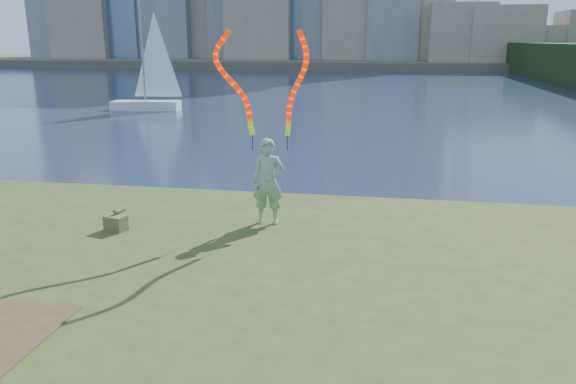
# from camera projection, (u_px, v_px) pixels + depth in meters

# --- Properties ---
(ground) EXTENTS (320.00, 320.00, 0.00)m
(ground) POSITION_uv_depth(u_px,v_px,m) (172.00, 307.00, 9.55)
(ground) COLOR #1B2944
(ground) RESTS_ON ground
(grassy_knoll) EXTENTS (20.00, 18.00, 0.80)m
(grassy_knoll) POSITION_uv_depth(u_px,v_px,m) (105.00, 364.00, 7.28)
(grassy_knoll) COLOR #374619
(grassy_knoll) RESTS_ON ground
(far_shore) EXTENTS (320.00, 40.00, 1.20)m
(far_shore) POSITION_uv_depth(u_px,v_px,m) (368.00, 62.00, 99.71)
(far_shore) COLOR #4F4A3A
(far_shore) RESTS_ON ground
(woman_with_ribbons) EXTENTS (2.09, 0.46, 4.10)m
(woman_with_ribbons) POSITION_uv_depth(u_px,v_px,m) (268.00, 155.00, 11.06)
(woman_with_ribbons) COLOR #227A50
(woman_with_ribbons) RESTS_ON grassy_knoll
(canvas_bag) EXTENTS (0.46, 0.52, 0.39)m
(canvas_bag) POSITION_uv_depth(u_px,v_px,m) (116.00, 222.00, 10.95)
(canvas_bag) COLOR #4E4B2B
(canvas_bag) RESTS_ON grassy_knoll
(sailboat) EXTENTS (4.65, 1.83, 6.99)m
(sailboat) POSITION_uv_depth(u_px,v_px,m) (149.00, 91.00, 36.03)
(sailboat) COLOR silver
(sailboat) RESTS_ON ground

